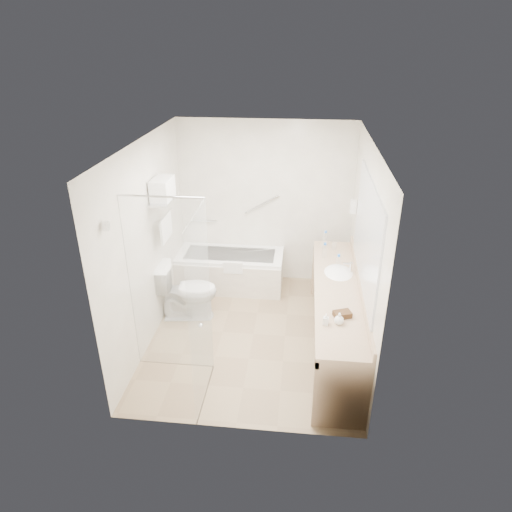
# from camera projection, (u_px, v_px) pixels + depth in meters

# --- Properties ---
(floor) EXTENTS (3.20, 3.20, 0.00)m
(floor) POSITION_uv_depth(u_px,v_px,m) (254.00, 334.00, 6.01)
(floor) COLOR #99815E
(floor) RESTS_ON ground
(ceiling) EXTENTS (2.60, 3.20, 0.10)m
(ceiling) POSITION_uv_depth(u_px,v_px,m) (253.00, 143.00, 4.91)
(ceiling) COLOR white
(ceiling) RESTS_ON wall_back
(wall_back) EXTENTS (2.60, 0.10, 2.50)m
(wall_back) POSITION_uv_depth(u_px,v_px,m) (265.00, 204.00, 6.89)
(wall_back) COLOR silver
(wall_back) RESTS_ON ground
(wall_front) EXTENTS (2.60, 0.10, 2.50)m
(wall_front) POSITION_uv_depth(u_px,v_px,m) (233.00, 324.00, 4.03)
(wall_front) COLOR silver
(wall_front) RESTS_ON ground
(wall_left) EXTENTS (0.10, 3.20, 2.50)m
(wall_left) POSITION_uv_depth(u_px,v_px,m) (148.00, 243.00, 5.58)
(wall_left) COLOR silver
(wall_left) RESTS_ON ground
(wall_right) EXTENTS (0.10, 3.20, 2.50)m
(wall_right) POSITION_uv_depth(u_px,v_px,m) (364.00, 253.00, 5.33)
(wall_right) COLOR silver
(wall_right) RESTS_ON ground
(bathtub) EXTENTS (1.60, 0.73, 0.59)m
(bathtub) POSITION_uv_depth(u_px,v_px,m) (230.00, 270.00, 7.04)
(bathtub) COLOR white
(bathtub) RESTS_ON floor
(grab_bar_short) EXTENTS (0.40, 0.03, 0.03)m
(grab_bar_short) POSITION_uv_depth(u_px,v_px,m) (204.00, 221.00, 7.08)
(grab_bar_short) COLOR silver
(grab_bar_short) RESTS_ON wall_back
(grab_bar_long) EXTENTS (0.53, 0.03, 0.33)m
(grab_bar_long) POSITION_uv_depth(u_px,v_px,m) (262.00, 204.00, 6.86)
(grab_bar_long) COLOR silver
(grab_bar_long) RESTS_ON wall_back
(shower_enclosure) EXTENTS (0.96, 0.91, 2.11)m
(shower_enclosure) POSITION_uv_depth(u_px,v_px,m) (184.00, 299.00, 4.77)
(shower_enclosure) COLOR silver
(shower_enclosure) RESTS_ON floor
(towel_shelf) EXTENTS (0.24, 0.55, 0.81)m
(towel_shelf) POSITION_uv_depth(u_px,v_px,m) (163.00, 195.00, 5.66)
(towel_shelf) COLOR silver
(towel_shelf) RESTS_ON wall_left
(vanity_counter) EXTENTS (0.55, 2.70, 0.95)m
(vanity_counter) POSITION_uv_depth(u_px,v_px,m) (336.00, 303.00, 5.49)
(vanity_counter) COLOR tan
(vanity_counter) RESTS_ON floor
(sink) EXTENTS (0.40, 0.52, 0.14)m
(sink) POSITION_uv_depth(u_px,v_px,m) (338.00, 274.00, 5.77)
(sink) COLOR white
(sink) RESTS_ON vanity_counter
(faucet) EXTENTS (0.03, 0.03, 0.14)m
(faucet) POSITION_uv_depth(u_px,v_px,m) (351.00, 267.00, 5.71)
(faucet) COLOR silver
(faucet) RESTS_ON vanity_counter
(mirror) EXTENTS (0.02, 2.00, 1.20)m
(mirror) POSITION_uv_depth(u_px,v_px,m) (367.00, 235.00, 5.07)
(mirror) COLOR silver
(mirror) RESTS_ON wall_right
(hairdryer_unit) EXTENTS (0.08, 0.10, 0.18)m
(hairdryer_unit) POSITION_uv_depth(u_px,v_px,m) (353.00, 207.00, 6.19)
(hairdryer_unit) COLOR silver
(hairdryer_unit) RESTS_ON wall_right
(toilet) EXTENTS (0.87, 0.56, 0.80)m
(toilet) POSITION_uv_depth(u_px,v_px,m) (187.00, 291.00, 6.23)
(toilet) COLOR white
(toilet) RESTS_ON floor
(amenity_basket) EXTENTS (0.21, 0.18, 0.06)m
(amenity_basket) POSITION_uv_depth(u_px,v_px,m) (342.00, 314.00, 4.84)
(amenity_basket) COLOR #452C18
(amenity_basket) RESTS_ON vanity_counter
(soap_bottle_a) EXTENTS (0.08, 0.13, 0.06)m
(soap_bottle_a) POSITION_uv_depth(u_px,v_px,m) (326.00, 322.00, 4.71)
(soap_bottle_a) COLOR silver
(soap_bottle_a) RESTS_ON vanity_counter
(soap_bottle_b) EXTENTS (0.12, 0.14, 0.10)m
(soap_bottle_b) POSITION_uv_depth(u_px,v_px,m) (339.00, 320.00, 4.71)
(soap_bottle_b) COLOR silver
(soap_bottle_b) RESTS_ON vanity_counter
(water_bottle_left) EXTENTS (0.07, 0.07, 0.22)m
(water_bottle_left) POSITION_uv_depth(u_px,v_px,m) (338.00, 263.00, 5.78)
(water_bottle_left) COLOR silver
(water_bottle_left) RESTS_ON vanity_counter
(water_bottle_mid) EXTENTS (0.07, 0.07, 0.22)m
(water_bottle_mid) POSITION_uv_depth(u_px,v_px,m) (325.00, 238.00, 6.46)
(water_bottle_mid) COLOR silver
(water_bottle_mid) RESTS_ON vanity_counter
(water_bottle_right) EXTENTS (0.07, 0.07, 0.21)m
(water_bottle_right) POSITION_uv_depth(u_px,v_px,m) (325.00, 251.00, 6.10)
(water_bottle_right) COLOR silver
(water_bottle_right) RESTS_ON vanity_counter
(drinking_glass_near) EXTENTS (0.09, 0.09, 0.09)m
(drinking_glass_near) POSITION_uv_depth(u_px,v_px,m) (334.00, 246.00, 6.36)
(drinking_glass_near) COLOR silver
(drinking_glass_near) RESTS_ON vanity_counter
(drinking_glass_far) EXTENTS (0.09, 0.09, 0.09)m
(drinking_glass_far) POSITION_uv_depth(u_px,v_px,m) (324.00, 245.00, 6.40)
(drinking_glass_far) COLOR silver
(drinking_glass_far) RESTS_ON vanity_counter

